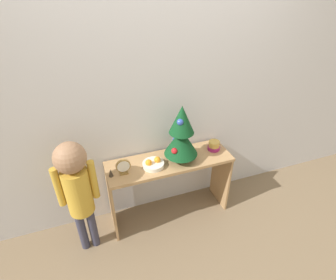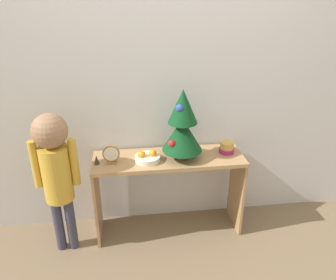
{
  "view_description": "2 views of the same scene",
  "coord_description": "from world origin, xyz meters",
  "px_view_note": "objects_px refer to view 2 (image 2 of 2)",
  "views": [
    {
      "loc": [
        -0.67,
        -1.64,
        2.15
      ],
      "look_at": [
        -0.02,
        0.17,
        0.93
      ],
      "focal_mm": 28.0,
      "sensor_mm": 36.0,
      "label": 1
    },
    {
      "loc": [
        -0.29,
        -2.05,
        1.88
      ],
      "look_at": [
        -0.01,
        0.17,
        0.85
      ],
      "focal_mm": 35.0,
      "sensor_mm": 36.0,
      "label": 2
    }
  ],
  "objects_px": {
    "mini_tree": "(182,125)",
    "fruit_bowl": "(147,157)",
    "singing_bowl": "(227,148)",
    "figurine": "(97,160)",
    "desk_clock": "(111,155)",
    "child_figure": "(55,165)"
  },
  "relations": [
    {
      "from": "mini_tree",
      "to": "fruit_bowl",
      "type": "distance_m",
      "value": 0.36
    },
    {
      "from": "singing_bowl",
      "to": "figurine",
      "type": "height_order",
      "value": "singing_bowl"
    },
    {
      "from": "fruit_bowl",
      "to": "desk_clock",
      "type": "xyz_separation_m",
      "value": [
        -0.27,
        -0.01,
        0.04
      ]
    },
    {
      "from": "singing_bowl",
      "to": "child_figure",
      "type": "relative_size",
      "value": 0.11
    },
    {
      "from": "mini_tree",
      "to": "fruit_bowl",
      "type": "xyz_separation_m",
      "value": [
        -0.27,
        -0.01,
        -0.25
      ]
    },
    {
      "from": "desk_clock",
      "to": "figurine",
      "type": "bearing_deg",
      "value": 177.1
    },
    {
      "from": "fruit_bowl",
      "to": "singing_bowl",
      "type": "relative_size",
      "value": 1.62
    },
    {
      "from": "figurine",
      "to": "child_figure",
      "type": "xyz_separation_m",
      "value": [
        -0.28,
        -0.08,
        0.02
      ]
    },
    {
      "from": "singing_bowl",
      "to": "figurine",
      "type": "relative_size",
      "value": 1.63
    },
    {
      "from": "desk_clock",
      "to": "child_figure",
      "type": "distance_m",
      "value": 0.4
    },
    {
      "from": "desk_clock",
      "to": "figurine",
      "type": "relative_size",
      "value": 2.0
    },
    {
      "from": "mini_tree",
      "to": "desk_clock",
      "type": "height_order",
      "value": "mini_tree"
    },
    {
      "from": "fruit_bowl",
      "to": "singing_bowl",
      "type": "xyz_separation_m",
      "value": [
        0.64,
        0.06,
        0.02
      ]
    },
    {
      "from": "mini_tree",
      "to": "child_figure",
      "type": "distance_m",
      "value": 0.96
    },
    {
      "from": "fruit_bowl",
      "to": "figurine",
      "type": "height_order",
      "value": "fruit_bowl"
    },
    {
      "from": "fruit_bowl",
      "to": "child_figure",
      "type": "relative_size",
      "value": 0.17
    },
    {
      "from": "mini_tree",
      "to": "desk_clock",
      "type": "distance_m",
      "value": 0.57
    },
    {
      "from": "mini_tree",
      "to": "figurine",
      "type": "xyz_separation_m",
      "value": [
        -0.65,
        -0.02,
        -0.24
      ]
    },
    {
      "from": "mini_tree",
      "to": "child_figure",
      "type": "height_order",
      "value": "mini_tree"
    },
    {
      "from": "desk_clock",
      "to": "singing_bowl",
      "type": "bearing_deg",
      "value": 4.35
    },
    {
      "from": "desk_clock",
      "to": "child_figure",
      "type": "relative_size",
      "value": 0.13
    },
    {
      "from": "mini_tree",
      "to": "child_figure",
      "type": "xyz_separation_m",
      "value": [
        -0.93,
        -0.1,
        -0.21
      ]
    }
  ]
}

